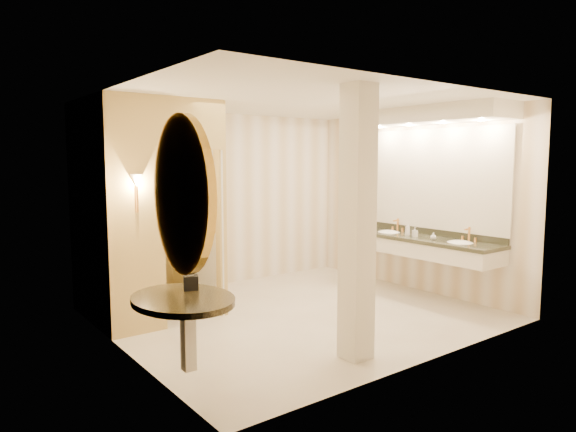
% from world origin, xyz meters
% --- Properties ---
extents(floor, '(4.50, 4.50, 0.00)m').
position_xyz_m(floor, '(0.00, 0.00, 0.00)').
color(floor, beige).
rests_on(floor, ground).
extents(ceiling, '(4.50, 4.50, 0.00)m').
position_xyz_m(ceiling, '(0.00, 0.00, 2.70)').
color(ceiling, white).
rests_on(ceiling, wall_back).
extents(wall_back, '(4.50, 0.02, 2.70)m').
position_xyz_m(wall_back, '(0.00, 2.00, 1.35)').
color(wall_back, silver).
rests_on(wall_back, floor).
extents(wall_front, '(4.50, 0.02, 2.70)m').
position_xyz_m(wall_front, '(0.00, -2.00, 1.35)').
color(wall_front, silver).
rests_on(wall_front, floor).
extents(wall_left, '(0.02, 4.00, 2.70)m').
position_xyz_m(wall_left, '(-2.25, 0.00, 1.35)').
color(wall_left, silver).
rests_on(wall_left, floor).
extents(wall_right, '(0.02, 4.00, 2.70)m').
position_xyz_m(wall_right, '(2.25, 0.00, 1.35)').
color(wall_right, silver).
rests_on(wall_right, floor).
extents(toilet_closet, '(1.50, 1.55, 2.70)m').
position_xyz_m(toilet_closet, '(-1.11, 0.97, 1.39)').
color(toilet_closet, tan).
rests_on(toilet_closet, floor).
extents(wall_sconce, '(0.14, 0.14, 0.42)m').
position_xyz_m(wall_sconce, '(-1.93, 0.43, 1.73)').
color(wall_sconce, gold).
rests_on(wall_sconce, toilet_closet).
extents(vanity, '(0.75, 2.53, 2.09)m').
position_xyz_m(vanity, '(1.98, -0.40, 1.63)').
color(vanity, silver).
rests_on(vanity, floor).
extents(console_shelf, '(0.99, 0.99, 1.94)m').
position_xyz_m(console_shelf, '(-2.21, -1.32, 1.34)').
color(console_shelf, black).
rests_on(console_shelf, floor).
extents(pillar, '(0.27, 0.27, 2.70)m').
position_xyz_m(pillar, '(-0.45, -1.50, 1.35)').
color(pillar, silver).
rests_on(pillar, floor).
extents(tissue_box, '(0.16, 0.16, 0.12)m').
position_xyz_m(tissue_box, '(-2.07, -1.15, 0.94)').
color(tissue_box, black).
rests_on(tissue_box, console_shelf).
extents(toilet, '(0.47, 0.71, 0.67)m').
position_xyz_m(toilet, '(-1.54, 1.38, 0.34)').
color(toilet, white).
rests_on(toilet, floor).
extents(soap_bottle_a, '(0.08, 0.08, 0.14)m').
position_xyz_m(soap_bottle_a, '(1.88, -0.33, 0.94)').
color(soap_bottle_a, beige).
rests_on(soap_bottle_a, vanity).
extents(soap_bottle_b, '(0.10, 0.10, 0.10)m').
position_xyz_m(soap_bottle_b, '(1.84, -0.67, 0.93)').
color(soap_bottle_b, silver).
rests_on(soap_bottle_b, vanity).
extents(soap_bottle_c, '(0.10, 0.10, 0.20)m').
position_xyz_m(soap_bottle_c, '(1.86, -0.21, 0.97)').
color(soap_bottle_c, '#C6B28C').
rests_on(soap_bottle_c, vanity).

